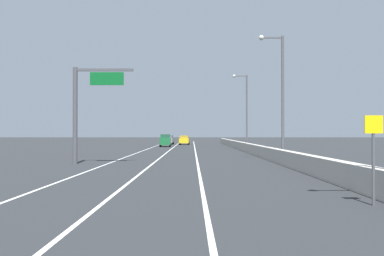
% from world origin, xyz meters
% --- Properties ---
extents(ground_plane, '(320.00, 320.00, 0.00)m').
position_xyz_m(ground_plane, '(0.00, 64.00, 0.00)').
color(ground_plane, '#26282B').
extents(lane_stripe_left, '(0.16, 130.00, 0.00)m').
position_xyz_m(lane_stripe_left, '(-5.50, 55.00, 0.00)').
color(lane_stripe_left, silver).
rests_on(lane_stripe_left, ground_plane).
extents(lane_stripe_center, '(0.16, 130.00, 0.00)m').
position_xyz_m(lane_stripe_center, '(-2.00, 55.00, 0.00)').
color(lane_stripe_center, silver).
rests_on(lane_stripe_center, ground_plane).
extents(lane_stripe_right, '(0.16, 130.00, 0.00)m').
position_xyz_m(lane_stripe_right, '(1.50, 55.00, 0.00)').
color(lane_stripe_right, silver).
rests_on(lane_stripe_right, ground_plane).
extents(jersey_barrier_right, '(0.60, 120.00, 1.10)m').
position_xyz_m(jersey_barrier_right, '(8.00, 40.00, 0.55)').
color(jersey_barrier_right, '#B2ADA3').
rests_on(jersey_barrier_right, ground_plane).
extents(overhead_sign_gantry, '(4.68, 0.36, 7.50)m').
position_xyz_m(overhead_sign_gantry, '(-7.26, 31.38, 4.73)').
color(overhead_sign_gantry, '#47474C').
rests_on(overhead_sign_gantry, ground_plane).
extents(speed_advisory_sign, '(0.60, 0.11, 3.00)m').
position_xyz_m(speed_advisory_sign, '(7.10, 12.02, 1.76)').
color(speed_advisory_sign, '#4C4C51').
rests_on(speed_advisory_sign, ground_plane).
extents(lamp_post_right_second, '(2.14, 0.44, 10.68)m').
position_xyz_m(lamp_post_right_second, '(8.49, 34.42, 6.10)').
color(lamp_post_right_second, '#4C4C51').
rests_on(lamp_post_right_second, ground_plane).
extents(lamp_post_right_third, '(2.14, 0.44, 10.68)m').
position_xyz_m(lamp_post_right_third, '(8.59, 59.54, 6.10)').
color(lamp_post_right_third, '#4C4C51').
rests_on(lamp_post_right_third, ground_plane).
extents(car_gray_0, '(1.89, 4.17, 1.93)m').
position_xyz_m(car_gray_0, '(-3.64, 87.18, 0.96)').
color(car_gray_0, slate).
rests_on(car_gray_0, ground_plane).
extents(car_yellow_1, '(2.09, 4.37, 1.86)m').
position_xyz_m(car_yellow_1, '(-0.48, 85.19, 0.93)').
color(car_yellow_1, gold).
rests_on(car_yellow_1, ground_plane).
extents(car_green_2, '(1.96, 4.56, 2.14)m').
position_xyz_m(car_green_2, '(-3.53, 72.93, 1.07)').
color(car_green_2, '#196033').
rests_on(car_green_2, ground_plane).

